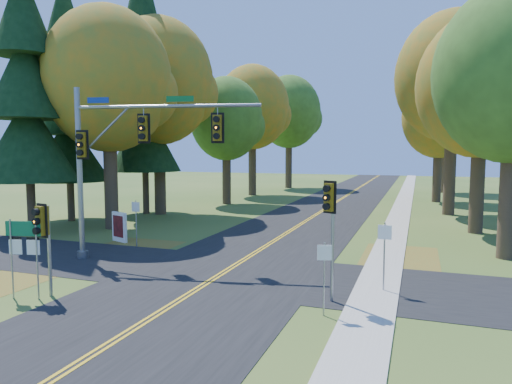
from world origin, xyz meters
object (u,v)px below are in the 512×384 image
(traffic_mast, at_px, (123,150))
(route_sign_cluster, at_px, (24,243))
(east_signal_pole, at_px, (330,211))
(info_kiosk, at_px, (119,227))

(traffic_mast, relative_size, route_sign_cluster, 3.12)
(east_signal_pole, xyz_separation_m, info_kiosk, (-12.89, 6.22, -2.29))
(east_signal_pole, xyz_separation_m, route_sign_cluster, (-9.89, -3.06, -1.17))
(route_sign_cluster, relative_size, info_kiosk, 1.67)
(traffic_mast, bearing_deg, east_signal_pole, -27.03)
(traffic_mast, xyz_separation_m, east_signal_pole, (10.04, -2.77, -2.00))
(traffic_mast, xyz_separation_m, route_sign_cluster, (0.14, -5.83, -3.17))
(info_kiosk, bearing_deg, route_sign_cluster, -51.64)
(traffic_mast, relative_size, east_signal_pole, 2.10)
(east_signal_pole, relative_size, info_kiosk, 2.48)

